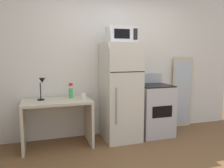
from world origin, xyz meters
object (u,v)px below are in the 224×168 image
coffee_mug (83,96)px  leaning_mirror (182,92)px  oven_range (154,109)px  spray_bottle (71,92)px  desk (57,114)px  refrigerator (121,92)px  microwave (121,35)px  desk_lamp (42,85)px

coffee_mug → leaning_mirror: bearing=9.1°
oven_range → leaning_mirror: size_ratio=0.79×
spray_bottle → leaning_mirror: size_ratio=0.18×
desk → refrigerator: 1.11m
microwave → coffee_mug: bearing=-177.1°
spray_bottle → leaning_mirror: 2.27m
spray_bottle → leaning_mirror: (2.26, 0.16, -0.15)m
coffee_mug → microwave: bearing=2.9°
microwave → oven_range: (0.66, 0.05, -1.32)m
coffee_mug → spray_bottle: (-0.18, 0.18, 0.05)m
microwave → leaning_mirror: 1.82m
desk_lamp → spray_bottle: size_ratio=1.42×
coffee_mug → oven_range: size_ratio=0.09×
desk → oven_range: oven_range is taller
desk_lamp → oven_range: 2.01m
desk_lamp → coffee_mug: 0.67m
leaning_mirror → spray_bottle: bearing=-176.0°
desk_lamp → microwave: size_ratio=0.77×
desk_lamp → oven_range: desk_lamp is taller
leaning_mirror → microwave: bearing=-168.1°
refrigerator → oven_range: 0.75m
coffee_mug → desk: bearing=170.7°
spray_bottle → refrigerator: refrigerator is taller
leaning_mirror → coffee_mug: bearing=-170.9°
leaning_mirror → desk_lamp: bearing=-175.6°
refrigerator → microwave: bearing=-89.7°
desk → oven_range: (1.73, 0.01, -0.05)m
desk → leaning_mirror: bearing=6.1°
refrigerator → desk: bearing=179.3°
desk → microwave: size_ratio=2.32×
oven_range → leaning_mirror: (0.77, 0.26, 0.23)m
microwave → oven_range: 1.48m
spray_bottle → oven_range: bearing=-3.8°
coffee_mug → microwave: (0.65, 0.03, 0.99)m
desk_lamp → refrigerator: size_ratio=0.21×
oven_range → desk: bearing=-179.6°
desk_lamp → microwave: bearing=-4.2°
desk → refrigerator: size_ratio=0.64×
desk_lamp → spray_bottle: 0.48m
spray_bottle → refrigerator: bearing=-8.5°
desk_lamp → coffee_mug: desk_lamp is taller
desk_lamp → refrigerator: refrigerator is taller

